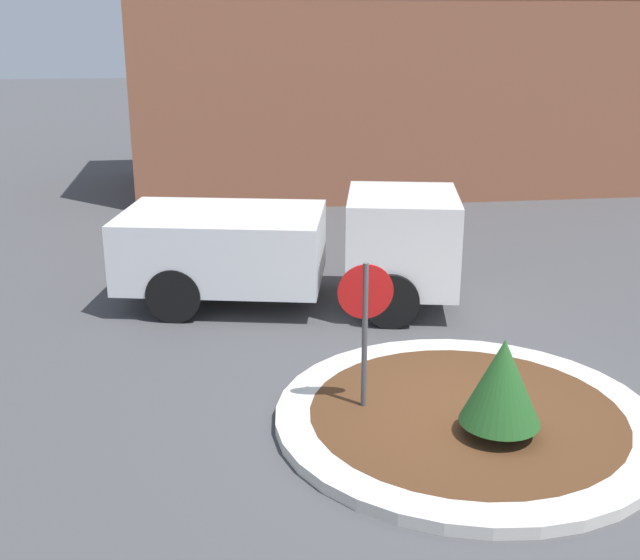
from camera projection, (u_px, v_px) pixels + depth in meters
name	position (u px, v px, depth m)	size (l,w,h in m)	color
ground_plane	(465.00, 423.00, 9.93)	(120.00, 120.00, 0.00)	#474749
traffic_island	(466.00, 417.00, 9.91)	(4.72, 4.72, 0.15)	beige
stop_sign	(365.00, 313.00, 9.67)	(0.68, 0.07, 2.02)	#4C4C51
island_shrub	(502.00, 381.00, 9.14)	(0.94, 0.94, 1.19)	brown
utility_truck	(293.00, 245.00, 13.77)	(6.04, 3.33, 1.97)	white
storefront_building	(407.00, 69.00, 23.31)	(15.47, 6.07, 6.64)	#93563D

